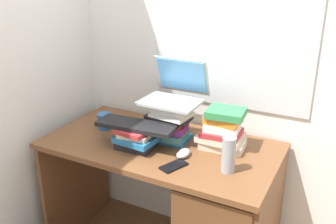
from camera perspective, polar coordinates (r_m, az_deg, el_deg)
wall_back at (r=2.21m, az=3.53°, el=11.94°), size 6.00×0.06×2.60m
wall_left at (r=2.32m, az=-17.68°, el=11.44°), size 0.05×6.00×2.60m
desk at (r=2.11m, az=6.35°, el=-15.17°), size 1.26×0.66×0.75m
book_stack_tall at (r=2.06m, az=0.24°, el=-1.50°), size 0.24×0.19×0.22m
book_stack_keyboard_riser at (r=2.00m, az=-4.78°, el=-3.89°), size 0.22×0.20×0.11m
book_stack_side at (r=1.99m, az=8.24°, el=-2.69°), size 0.25×0.19×0.22m
laptop at (r=2.05m, az=1.06°, el=3.23°), size 0.31×0.29×0.22m
keyboard at (r=1.98m, az=-4.83°, el=-2.02°), size 0.43×0.17×0.02m
computer_mouse at (r=1.92m, az=2.32°, el=-6.23°), size 0.06×0.10×0.04m
mug at (r=2.26m, az=-9.48°, el=-1.35°), size 0.12×0.08×0.09m
water_bottle at (r=1.78m, az=9.10°, el=-6.36°), size 0.06×0.06×0.17m
cell_phone at (r=1.83m, az=0.87°, el=-8.12°), size 0.11×0.15×0.01m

